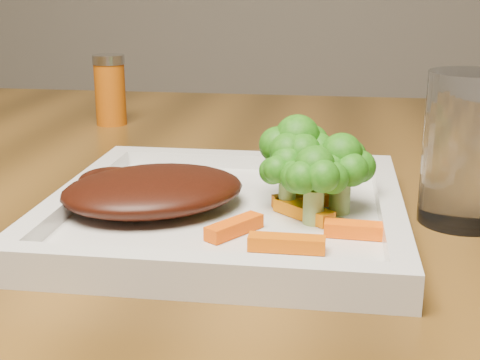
# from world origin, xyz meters

# --- Properties ---
(plate) EXTENTS (0.27, 0.27, 0.01)m
(plate) POSITION_xyz_m (0.07, -0.07, 0.76)
(plate) COLOR silver
(plate) RESTS_ON dining_table
(steak) EXTENTS (0.18, 0.17, 0.03)m
(steak) POSITION_xyz_m (0.01, -0.07, 0.78)
(steak) COLOR #381008
(steak) RESTS_ON plate
(broccoli_0) EXTENTS (0.08, 0.08, 0.07)m
(broccoli_0) POSITION_xyz_m (0.12, -0.04, 0.80)
(broccoli_0) COLOR #1C6210
(broccoli_0) RESTS_ON plate
(broccoli_1) EXTENTS (0.07, 0.07, 0.06)m
(broccoli_1) POSITION_xyz_m (0.16, -0.06, 0.79)
(broccoli_1) COLOR #147313
(broccoli_1) RESTS_ON plate
(broccoli_2) EXTENTS (0.06, 0.06, 0.06)m
(broccoli_2) POSITION_xyz_m (0.14, -0.09, 0.79)
(broccoli_2) COLOR #397413
(broccoli_2) RESTS_ON plate
(broccoli_3) EXTENTS (0.06, 0.06, 0.06)m
(broccoli_3) POSITION_xyz_m (0.12, -0.07, 0.79)
(broccoli_3) COLOR #226811
(broccoli_3) RESTS_ON plate
(carrot_0) EXTENTS (0.05, 0.01, 0.01)m
(carrot_0) POSITION_xyz_m (0.12, -0.15, 0.77)
(carrot_0) COLOR #D55703
(carrot_0) RESTS_ON plate
(carrot_1) EXTENTS (0.05, 0.02, 0.01)m
(carrot_1) POSITION_xyz_m (0.17, -0.11, 0.77)
(carrot_1) COLOR #FF5704
(carrot_1) RESTS_ON plate
(carrot_2) EXTENTS (0.04, 0.05, 0.01)m
(carrot_2) POSITION_xyz_m (0.08, -0.12, 0.77)
(carrot_2) COLOR #E94E03
(carrot_2) RESTS_ON plate
(carrot_5) EXTENTS (0.05, 0.05, 0.01)m
(carrot_5) POSITION_xyz_m (0.13, -0.08, 0.77)
(carrot_5) COLOR orange
(carrot_5) RESTS_ON plate
(carrot_6) EXTENTS (0.05, 0.03, 0.01)m
(carrot_6) POSITION_xyz_m (0.13, -0.05, 0.77)
(carrot_6) COLOR #E36403
(carrot_6) RESTS_ON plate
(spice_shaker) EXTENTS (0.05, 0.05, 0.09)m
(spice_shaker) POSITION_xyz_m (-0.14, 0.28, 0.80)
(spice_shaker) COLOR #A94D09
(spice_shaker) RESTS_ON dining_table
(drinking_glass) EXTENTS (0.07, 0.07, 0.12)m
(drinking_glass) POSITION_xyz_m (0.25, -0.04, 0.81)
(drinking_glass) COLOR silver
(drinking_glass) RESTS_ON dining_table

